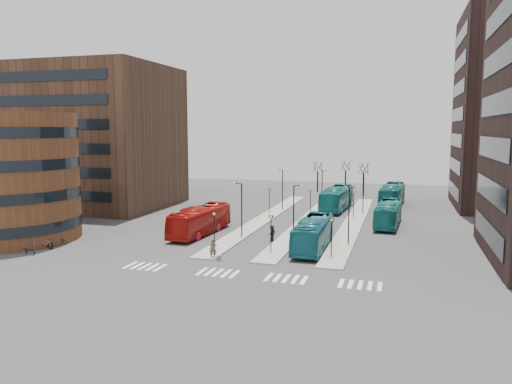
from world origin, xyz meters
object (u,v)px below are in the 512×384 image
(teal_bus_d, at_px, (392,195))
(commuter_a, at_px, (203,230))
(suitcase, at_px, (219,258))
(red_bus, at_px, (200,220))
(commuter_c, at_px, (272,232))
(commuter_b, at_px, (273,234))
(teal_bus_a, at_px, (313,233))
(bicycle_far, at_px, (58,241))
(traveller, at_px, (213,249))
(bicycle_mid, at_px, (46,244))
(teal_bus_c, at_px, (388,214))
(teal_bus_b, at_px, (337,198))
(bicycle_near, at_px, (29,251))

(teal_bus_d, relative_size, commuter_a, 7.24)
(suitcase, relative_size, red_bus, 0.04)
(red_bus, height_order, commuter_c, red_bus)
(commuter_b, bearing_deg, teal_bus_a, -97.22)
(bicycle_far, bearing_deg, commuter_b, -86.49)
(traveller, height_order, bicycle_mid, traveller)
(teal_bus_d, xyz_separation_m, traveller, (-15.62, -38.90, -0.81))
(commuter_a, xyz_separation_m, bicycle_mid, (-13.36, -9.67, -0.34))
(teal_bus_a, bearing_deg, teal_bus_c, 64.11)
(teal_bus_d, relative_size, bicycle_mid, 7.09)
(suitcase, relative_size, commuter_b, 0.29)
(teal_bus_d, distance_m, commuter_c, 31.88)
(traveller, xyz_separation_m, bicycle_mid, (-17.87, -1.32, -0.41))
(commuter_c, xyz_separation_m, bicycle_far, (-21.17, -8.97, -0.35))
(teal_bus_c, bearing_deg, teal_bus_a, -111.93)
(teal_bus_c, height_order, teal_bus_d, teal_bus_d)
(traveller, height_order, commuter_c, traveller)
(commuter_c, distance_m, bicycle_mid, 23.78)
(bicycle_mid, bearing_deg, suitcase, -90.35)
(red_bus, relative_size, teal_bus_b, 0.93)
(traveller, relative_size, bicycle_mid, 1.06)
(teal_bus_b, distance_m, bicycle_far, 40.77)
(suitcase, height_order, commuter_b, commuter_b)
(teal_bus_a, bearing_deg, bicycle_far, -167.79)
(red_bus, distance_m, teal_bus_c, 23.97)
(bicycle_far, bearing_deg, teal_bus_d, -58.36)
(commuter_b, relative_size, bicycle_near, 1.07)
(red_bus, bearing_deg, commuter_b, -3.87)
(bicycle_mid, xyz_separation_m, bicycle_far, (0.00, 1.86, -0.07))
(teal_bus_b, relative_size, traveller, 6.69)
(teal_bus_d, relative_size, commuter_c, 7.72)
(red_bus, relative_size, teal_bus_d, 0.93)
(suitcase, bearing_deg, teal_bus_b, 63.55)
(teal_bus_b, height_order, bicycle_far, teal_bus_b)
(teal_bus_b, distance_m, commuter_b, 24.03)
(teal_bus_d, relative_size, commuter_b, 7.31)
(teal_bus_a, distance_m, teal_bus_c, 16.54)
(traveller, bearing_deg, bicycle_mid, 161.66)
(red_bus, height_order, bicycle_far, red_bus)
(teal_bus_c, relative_size, teal_bus_d, 0.89)
(teal_bus_c, bearing_deg, teal_bus_d, 92.99)
(traveller, height_order, commuter_a, traveller)
(commuter_a, bearing_deg, bicycle_far, 49.87)
(red_bus, height_order, teal_bus_c, red_bus)
(commuter_c, height_order, bicycle_mid, commuter_c)
(bicycle_mid, bearing_deg, commuter_b, -67.57)
(suitcase, bearing_deg, teal_bus_c, 41.55)
(commuter_a, relative_size, commuter_c, 1.07)
(commuter_c, bearing_deg, traveller, -3.64)
(commuter_c, height_order, bicycle_near, commuter_c)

